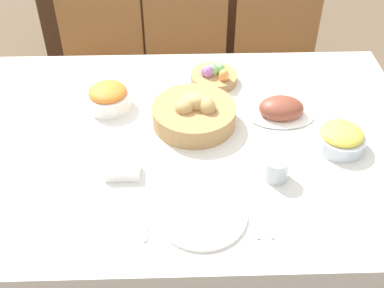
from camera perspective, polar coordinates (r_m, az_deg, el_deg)
ground_plane at (r=2.19m, az=-0.28°, el=-14.78°), size 12.00×12.00×0.00m
dining_table at (r=1.89m, az=-0.31°, el=-8.17°), size 1.58×1.09×0.77m
chair_far_center at (r=2.48m, az=-0.39°, el=8.99°), size 0.46×0.46×0.94m
chair_far_left at (r=2.51m, az=-10.73°, el=8.68°), size 0.44×0.44×0.94m
chair_far_right at (r=2.53m, az=9.85°, el=9.02°), size 0.45×0.45×0.94m
sideboard at (r=3.14m, az=-2.74°, el=15.51°), size 1.50×0.44×0.94m
bread_basket at (r=1.65m, az=0.27°, el=3.65°), size 0.29×0.29×0.11m
egg_basket at (r=1.87m, az=2.63°, el=8.06°), size 0.18×0.18×0.08m
ham_platter at (r=1.72m, az=10.51°, el=4.03°), size 0.24×0.17×0.08m
pineapple_bowl at (r=1.63m, az=17.21°, el=0.71°), size 0.16×0.16×0.08m
carrot_bowl at (r=1.75m, az=-9.89°, el=5.50°), size 0.16×0.16×0.09m
dinner_plate at (r=1.37m, az=1.19°, el=-8.40°), size 0.25×0.25×0.01m
fork at (r=1.37m, az=-5.26°, el=-8.57°), size 0.02×0.17×0.00m
knife at (r=1.38m, az=7.57°, el=-8.26°), size 0.02×0.17×0.00m
spoon at (r=1.39m, az=8.81°, el=-8.20°), size 0.02×0.17×0.00m
drinking_cup at (r=1.47m, az=9.91°, el=-2.87°), size 0.08×0.08×0.07m
butter_dish at (r=1.49m, az=-8.18°, el=-3.21°), size 0.11×0.07×0.03m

